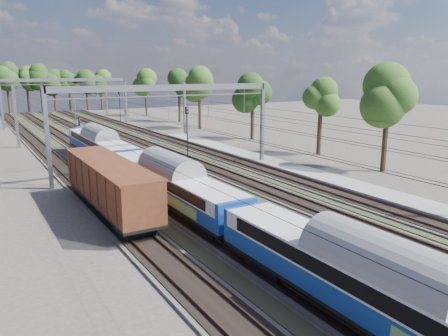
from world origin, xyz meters
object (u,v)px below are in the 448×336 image
worker (79,122)px  signal_near (187,127)px  emu_train (173,177)px  freight_boxcar (109,183)px  signal_far (120,102)px

worker → signal_near: bearing=-154.1°
emu_train → freight_boxcar: 4.67m
emu_train → freight_boxcar: size_ratio=4.09×
freight_boxcar → worker: (10.03, 53.59, -1.29)m
signal_near → signal_far: signal_far is taller
emu_train → signal_far: (15.22, 60.37, 1.62)m
freight_boxcar → worker: 54.54m
emu_train → freight_boxcar: bearing=164.8°
signal_near → freight_boxcar: bearing=-111.2°
freight_boxcar → signal_near: (13.27, 14.17, 1.72)m
freight_boxcar → signal_near: bearing=46.9°
emu_train → freight_boxcar: (-4.50, 1.22, -0.13)m
emu_train → freight_boxcar: emu_train is taller
signal_near → emu_train: bearing=-97.7°
freight_boxcar → signal_near: size_ratio=2.30×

